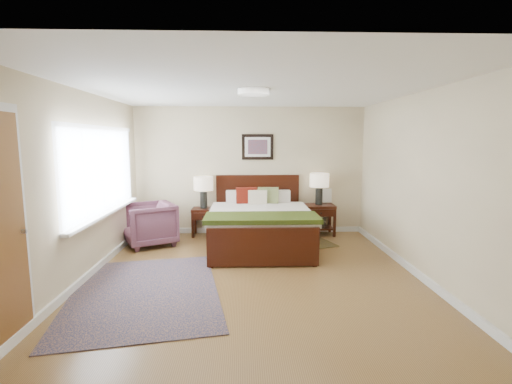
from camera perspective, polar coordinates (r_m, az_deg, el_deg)
floor at (r=5.18m, az=-0.35°, el=-12.96°), size 5.00×5.00×0.00m
back_wall at (r=7.36m, az=-0.92°, el=3.29°), size 4.50×0.04×2.50m
front_wall at (r=2.42m, az=1.34°, el=-6.41°), size 4.50×0.04×2.50m
left_wall at (r=5.31m, az=-25.41°, el=0.71°), size 0.04×5.00×2.50m
right_wall at (r=5.43m, az=24.12°, el=0.92°), size 0.04×5.00×2.50m
ceiling at (r=4.88m, az=-0.38°, el=15.61°), size 4.50×5.00×0.02m
window at (r=5.93m, az=-22.34°, el=2.78°), size 0.11×2.72×1.32m
ceil_fixture at (r=4.88m, az=-0.38°, el=15.21°), size 0.44×0.44×0.08m
bed at (r=6.43m, az=0.59°, el=-3.88°), size 1.76×2.13×1.15m
wall_art at (r=7.31m, az=0.25°, el=6.94°), size 0.62×0.05×0.50m
nightstand_left at (r=7.27m, az=-8.02°, el=-3.44°), size 0.46×0.41×0.54m
nightstand_right at (r=7.40m, az=9.61°, el=-3.74°), size 0.60×0.45×0.60m
lamp_left at (r=7.20m, az=-8.09°, el=0.93°), size 0.37×0.37×0.61m
lamp_right at (r=7.31m, az=9.71°, el=1.45°), size 0.37×0.37×0.61m
armchair at (r=6.84m, az=-16.07°, el=-4.77°), size 1.12×1.11×0.76m
rug_persian at (r=4.90m, az=-16.70°, el=-14.47°), size 2.14×2.72×0.01m
rug_navy at (r=6.99m, az=7.73°, el=-7.41°), size 1.04×1.27×0.01m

